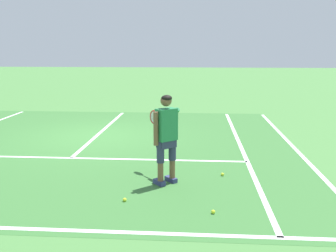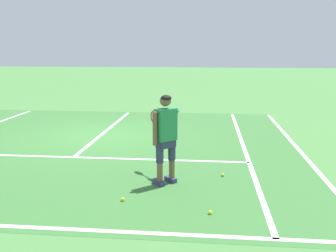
# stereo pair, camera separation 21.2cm
# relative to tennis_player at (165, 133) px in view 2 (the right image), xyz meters

# --- Properties ---
(ground_plane) EXTENTS (80.00, 80.00, 0.00)m
(ground_plane) POSITION_rel_tennis_player_xyz_m (-2.37, 3.89, -0.99)
(ground_plane) COLOR #477F3D
(court_inner_surface) EXTENTS (10.98, 10.41, 0.00)m
(court_inner_surface) POSITION_rel_tennis_player_xyz_m (-2.37, 2.95, -0.99)
(court_inner_surface) COLOR #387033
(court_inner_surface) RESTS_ON ground
(line_service) EXTENTS (8.23, 0.10, 0.01)m
(line_service) POSITION_rel_tennis_player_xyz_m (-2.37, 1.55, -0.99)
(line_service) COLOR white
(line_service) RESTS_ON ground
(line_centre_service) EXTENTS (0.10, 6.40, 0.01)m
(line_centre_service) POSITION_rel_tennis_player_xyz_m (-2.37, 4.75, -0.99)
(line_centre_service) COLOR white
(line_centre_service) RESTS_ON ground
(line_singles_right) EXTENTS (0.10, 10.01, 0.01)m
(line_singles_right) POSITION_rel_tennis_player_xyz_m (1.75, 2.95, -0.99)
(line_singles_right) COLOR white
(line_singles_right) RESTS_ON ground
(line_doubles_right) EXTENTS (0.10, 10.01, 0.01)m
(line_doubles_right) POSITION_rel_tennis_player_xyz_m (3.12, 2.95, -0.99)
(line_doubles_right) COLOR white
(line_doubles_right) RESTS_ON ground
(tennis_player) EXTENTS (0.69, 1.18, 1.71)m
(tennis_player) POSITION_rel_tennis_player_xyz_m (0.00, 0.00, 0.00)
(tennis_player) COLOR navy
(tennis_player) RESTS_ON ground
(tennis_ball_near_feet) EXTENTS (0.07, 0.07, 0.07)m
(tennis_ball_near_feet) POSITION_rel_tennis_player_xyz_m (0.85, -1.33, -0.96)
(tennis_ball_near_feet) COLOR #CCE02D
(tennis_ball_near_feet) RESTS_ON ground
(tennis_ball_by_baseline) EXTENTS (0.07, 0.07, 0.07)m
(tennis_ball_by_baseline) POSITION_rel_tennis_player_xyz_m (1.12, 0.52, -0.96)
(tennis_ball_by_baseline) COLOR #CCE02D
(tennis_ball_by_baseline) RESTS_ON ground
(tennis_ball_mid_court) EXTENTS (0.07, 0.07, 0.07)m
(tennis_ball_mid_court) POSITION_rel_tennis_player_xyz_m (-0.63, -0.95, -0.96)
(tennis_ball_mid_court) COLOR #CCE02D
(tennis_ball_mid_court) RESTS_ON ground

